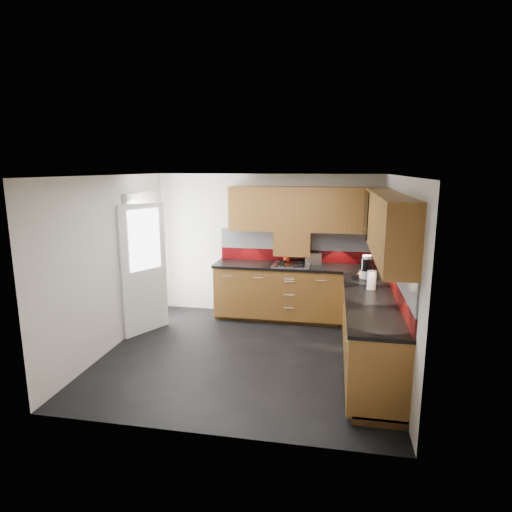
% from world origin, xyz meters
% --- Properties ---
extents(room, '(4.00, 3.80, 2.64)m').
position_xyz_m(room, '(0.00, 0.00, 1.50)').
color(room, black).
extents(base_cabinets, '(2.70, 3.20, 0.95)m').
position_xyz_m(base_cabinets, '(1.07, 0.72, 0.44)').
color(base_cabinets, brown).
rests_on(base_cabinets, room).
extents(countertop, '(2.72, 3.22, 0.04)m').
position_xyz_m(countertop, '(1.05, 0.70, 0.92)').
color(countertop, black).
rests_on(countertop, base_cabinets).
extents(backsplash, '(2.70, 3.20, 0.54)m').
position_xyz_m(backsplash, '(1.28, 0.93, 1.21)').
color(backsplash, maroon).
rests_on(backsplash, countertop).
extents(upper_cabinets, '(2.50, 3.20, 0.72)m').
position_xyz_m(upper_cabinets, '(1.23, 0.78, 1.84)').
color(upper_cabinets, brown).
rests_on(upper_cabinets, room).
extents(extractor_hood, '(0.60, 0.33, 0.40)m').
position_xyz_m(extractor_hood, '(0.45, 1.64, 1.28)').
color(extractor_hood, brown).
rests_on(extractor_hood, room).
extents(glass_cabinet, '(0.32, 0.80, 0.66)m').
position_xyz_m(glass_cabinet, '(1.71, 1.07, 1.87)').
color(glass_cabinet, black).
rests_on(glass_cabinet, room).
extents(back_door, '(0.42, 1.19, 2.04)m').
position_xyz_m(back_door, '(-1.78, 0.75, 1.03)').
color(back_door, white).
rests_on(back_door, room).
extents(gas_hob, '(0.59, 0.52, 0.05)m').
position_xyz_m(gas_hob, '(0.45, 1.47, 0.96)').
color(gas_hob, silver).
rests_on(gas_hob, countertop).
extents(utensil_pot, '(0.11, 0.11, 0.41)m').
position_xyz_m(utensil_pot, '(0.35, 1.70, 1.03)').
color(utensil_pot, red).
rests_on(utensil_pot, countertop).
extents(toaster, '(0.29, 0.21, 0.20)m').
position_xyz_m(toaster, '(0.79, 1.65, 1.03)').
color(toaster, silver).
rests_on(toaster, countertop).
extents(food_processor, '(0.20, 0.20, 0.33)m').
position_xyz_m(food_processor, '(1.60, 0.87, 1.09)').
color(food_processor, white).
rests_on(food_processor, countertop).
extents(paper_towel, '(0.13, 0.13, 0.24)m').
position_xyz_m(paper_towel, '(1.62, 0.27, 1.06)').
color(paper_towel, white).
rests_on(paper_towel, countertop).
extents(orange_cloth, '(0.16, 0.14, 0.01)m').
position_xyz_m(orange_cloth, '(1.56, 1.08, 0.95)').
color(orange_cloth, orange).
rests_on(orange_cloth, countertop).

